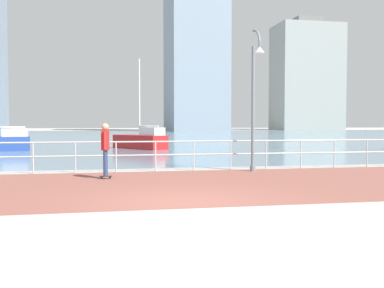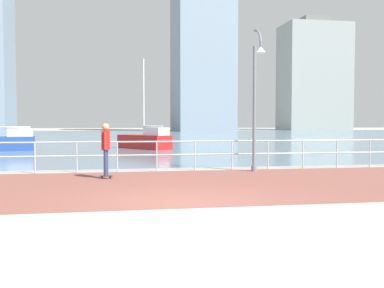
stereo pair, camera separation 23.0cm
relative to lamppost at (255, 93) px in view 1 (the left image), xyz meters
name	(u,v)px [view 1 (the left image)]	position (x,y,z in m)	size (l,w,h in m)	color
ground	(124,139)	(-3.47, 34.40, -2.81)	(220.00, 220.00, 0.00)	#ADAAA5
brick_paving	(169,185)	(-3.47, -2.74, -2.80)	(28.00, 7.01, 0.01)	brown
harbor_water	(121,136)	(-3.47, 45.77, -2.80)	(180.00, 88.00, 0.00)	slate
waterfront_railing	(155,150)	(-3.47, 0.77, -2.05)	(25.25, 0.06, 1.10)	#B2BCC1
lamppost	(255,93)	(0.00, 0.00, 0.00)	(0.36, 0.82, 5.07)	slate
skateboarder	(105,145)	(-5.23, -1.04, -1.76)	(0.41, 0.55, 1.73)	black
sailboat_red	(141,140)	(-2.96, 14.86, -2.22)	(3.59, 4.33, 6.10)	#B21E1E
tower_slate	(306,77)	(46.27, 93.19, 11.03)	(16.72, 11.08, 29.34)	#939993
tower_beige	(195,24)	(13.89, 81.07, 20.96)	(11.96, 16.97, 49.20)	#8493A3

